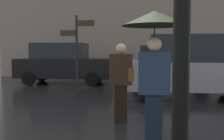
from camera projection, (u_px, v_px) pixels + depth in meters
pedestrian_with_umbrella at (154, 41)px, 4.27m from camera, size 1.06×1.06×2.20m
pedestrian_with_bag at (122, 78)px, 5.74m from camera, size 0.53×0.24×1.72m
parked_car_left at (191, 67)px, 8.62m from camera, size 4.24×1.87×2.06m
parked_car_right at (167, 64)px, 12.64m from camera, size 4.18×1.84×1.81m
parked_car_distant at (64, 63)px, 12.63m from camera, size 4.48×1.83×1.93m
street_signpost at (77, 49)px, 8.29m from camera, size 1.08×0.08×2.66m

